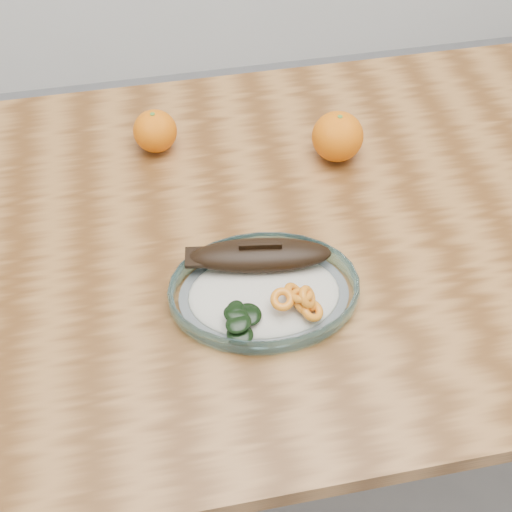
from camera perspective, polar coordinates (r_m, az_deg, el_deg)
name	(u,v)px	position (r m, az deg, el deg)	size (l,w,h in m)	color
ground	(280,429)	(1.63, 2.14, -15.11)	(3.00, 3.00, 0.00)	slate
dining_table	(291,264)	(1.07, 3.15, -0.76)	(1.20, 0.80, 0.75)	#583314
plated_meal	(264,289)	(0.89, 0.71, -2.94)	(0.52, 0.52, 0.07)	white
orange_left	(155,131)	(1.10, -8.96, 10.91)	(0.07, 0.07, 0.07)	#DE5D04
orange_right	(338,136)	(1.08, 7.26, 10.49)	(0.09, 0.09, 0.09)	#DE5D04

